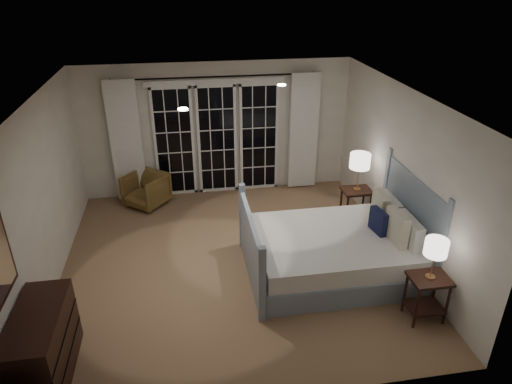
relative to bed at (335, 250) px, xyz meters
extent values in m
plane|color=#8F624D|center=(-1.41, 0.45, -0.35)|extent=(5.00, 5.00, 0.00)
plane|color=white|center=(-1.41, 0.45, 2.15)|extent=(5.00, 5.00, 0.00)
cube|color=beige|center=(-3.91, 0.45, 0.90)|extent=(0.02, 5.00, 2.50)
cube|color=beige|center=(1.09, 0.45, 0.90)|extent=(0.02, 5.00, 2.50)
cube|color=beige|center=(-1.41, 2.95, 0.90)|extent=(5.00, 0.02, 2.50)
cube|color=beige|center=(-1.41, -2.05, 0.90)|extent=(5.00, 0.02, 2.50)
cube|color=black|center=(-2.21, 2.92, 0.70)|extent=(0.66, 0.02, 2.02)
cube|color=black|center=(-1.41, 2.92, 0.70)|extent=(0.66, 0.02, 2.02)
cube|color=black|center=(-0.61, 2.92, 0.70)|extent=(0.66, 0.02, 2.02)
cube|color=white|center=(-1.41, 2.91, 1.80)|extent=(2.50, 0.04, 0.10)
cylinder|color=black|center=(-1.41, 2.85, 1.90)|extent=(3.50, 0.03, 0.03)
cube|color=white|center=(-3.06, 2.83, 0.80)|extent=(0.55, 0.10, 2.25)
cube|color=white|center=(0.24, 2.83, 0.80)|extent=(0.55, 0.10, 2.25)
cylinder|color=white|center=(-0.61, 1.05, 2.14)|extent=(0.12, 0.12, 0.01)
cylinder|color=white|center=(-2.01, 0.05, 2.14)|extent=(0.12, 0.12, 0.01)
cube|color=gray|center=(-0.06, 0.00, -0.18)|extent=(2.20, 1.72, 0.32)
cube|color=silver|center=(-0.06, 0.00, 0.11)|extent=(2.14, 1.66, 0.27)
cube|color=gray|center=(1.10, 0.00, 0.35)|extent=(0.06, 1.72, 1.40)
cube|color=gray|center=(-1.22, 0.00, 0.14)|extent=(0.06, 1.72, 0.97)
cube|color=silver|center=(0.90, -0.32, 0.43)|extent=(0.14, 0.60, 0.36)
cube|color=silver|center=(0.90, 0.32, 0.43)|extent=(0.14, 0.60, 0.36)
cube|color=beige|center=(0.74, -0.28, 0.47)|extent=(0.16, 0.46, 0.45)
cube|color=beige|center=(0.74, 0.28, 0.47)|extent=(0.16, 0.46, 0.45)
cube|color=#141738|center=(0.60, 0.00, 0.42)|extent=(0.15, 0.35, 0.34)
cube|color=black|center=(0.79, -1.15, 0.25)|extent=(0.48, 0.38, 0.04)
cube|color=black|center=(0.79, -1.15, -0.17)|extent=(0.44, 0.34, 0.03)
cylinder|color=black|center=(0.59, -1.31, -0.05)|extent=(0.04, 0.04, 0.59)
cylinder|color=black|center=(0.99, -1.31, -0.05)|extent=(0.04, 0.04, 0.59)
cylinder|color=black|center=(0.59, -1.00, -0.05)|extent=(0.04, 0.04, 0.59)
cylinder|color=black|center=(0.99, -1.00, -0.05)|extent=(0.04, 0.04, 0.59)
cube|color=black|center=(0.78, 1.28, 0.26)|extent=(0.48, 0.39, 0.04)
cube|color=black|center=(0.78, 1.28, -0.17)|extent=(0.44, 0.35, 0.03)
cylinder|color=black|center=(0.58, 1.12, -0.05)|extent=(0.04, 0.04, 0.60)
cylinder|color=black|center=(0.98, 1.12, -0.05)|extent=(0.04, 0.04, 0.60)
cylinder|color=black|center=(0.58, 1.43, -0.05)|extent=(0.04, 0.04, 0.60)
cylinder|color=black|center=(0.98, 1.43, -0.05)|extent=(0.04, 0.04, 0.60)
cylinder|color=tan|center=(0.79, -1.15, 0.28)|extent=(0.12, 0.12, 0.02)
cylinder|color=tan|center=(0.79, -1.15, 0.45)|extent=(0.02, 0.02, 0.31)
cylinder|color=white|center=(0.79, -1.15, 0.70)|extent=(0.27, 0.27, 0.20)
cylinder|color=tan|center=(0.78, 1.28, 0.29)|extent=(0.12, 0.12, 0.02)
cylinder|color=tan|center=(0.78, 1.28, 0.49)|extent=(0.02, 0.02, 0.38)
cylinder|color=white|center=(0.78, 1.28, 0.80)|extent=(0.33, 0.33, 0.25)
imported|color=brown|center=(-2.78, 2.52, -0.04)|extent=(0.94, 0.95, 0.62)
cube|color=black|center=(-3.64, -1.35, 0.07)|extent=(0.49, 1.17, 0.83)
cube|color=black|center=(-3.39, -1.35, -0.07)|extent=(0.01, 1.15, 0.01)
cube|color=black|center=(-3.39, -1.35, 0.20)|extent=(0.01, 1.15, 0.01)
camera|label=1|loc=(-2.02, -5.22, 3.64)|focal=32.00mm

